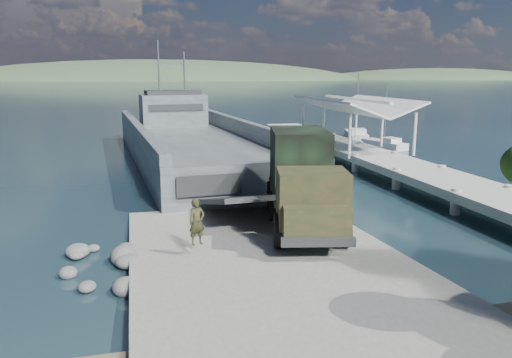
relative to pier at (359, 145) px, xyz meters
name	(u,v)px	position (x,y,z in m)	size (l,w,h in m)	color
ground	(262,262)	(-13.00, -18.77, -1.60)	(1400.00, 1400.00, 0.00)	#19323D
boat_ramp	(269,265)	(-13.00, -19.77, -1.35)	(10.00, 18.00, 0.50)	gray
shoreline_rocks	(96,272)	(-19.20, -18.27, -1.60)	(3.20, 5.60, 0.90)	#50504E
distant_headlands	(179,80)	(37.00, 541.23, -1.60)	(1000.00, 240.00, 48.00)	#425C39
pier	(359,145)	(0.00, 0.00, 0.00)	(6.40, 44.00, 6.10)	beige
landing_craft	(194,150)	(-12.65, 4.90, -0.67)	(11.93, 38.65, 11.33)	#424B4E
military_truck	(303,180)	(-10.37, -15.88, 0.94)	(4.54, 9.20, 4.10)	black
soldier	(197,232)	(-15.49, -18.68, -0.22)	(0.64, 0.42, 1.76)	#222F1A
sailboat_near	(385,144)	(6.50, 7.74, -1.26)	(2.66, 5.46, 6.40)	silver
sailboat_far	(356,136)	(6.69, 14.62, -1.20)	(3.40, 6.35, 7.43)	silver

